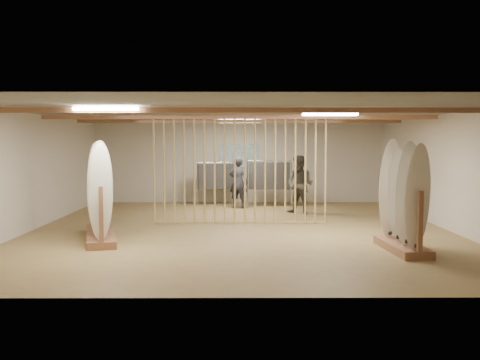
{
  "coord_description": "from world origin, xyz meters",
  "views": [
    {
      "loc": [
        -0.08,
        -13.55,
        2.15
      ],
      "look_at": [
        0.0,
        0.0,
        1.2
      ],
      "focal_mm": 42.0,
      "sensor_mm": 36.0,
      "label": 1
    }
  ],
  "objects_px": {
    "clothing_rack_b": "(269,176)",
    "shopper_a": "(238,179)",
    "clothing_rack_a": "(216,176)",
    "rack_right": "(403,215)",
    "rack_left": "(100,207)",
    "shopper_b": "(300,181)"
  },
  "relations": [
    {
      "from": "clothing_rack_a",
      "to": "shopper_a",
      "type": "relative_size",
      "value": 0.78
    },
    {
      "from": "shopper_a",
      "to": "shopper_b",
      "type": "relative_size",
      "value": 0.96
    },
    {
      "from": "rack_left",
      "to": "shopper_a",
      "type": "relative_size",
      "value": 1.42
    },
    {
      "from": "rack_right",
      "to": "shopper_b",
      "type": "bearing_deg",
      "value": 99.69
    },
    {
      "from": "rack_left",
      "to": "shopper_b",
      "type": "bearing_deg",
      "value": 26.42
    },
    {
      "from": "rack_right",
      "to": "shopper_a",
      "type": "distance_m",
      "value": 7.71
    },
    {
      "from": "rack_right",
      "to": "shopper_a",
      "type": "height_order",
      "value": "rack_right"
    },
    {
      "from": "clothing_rack_b",
      "to": "shopper_a",
      "type": "relative_size",
      "value": 0.82
    },
    {
      "from": "clothing_rack_b",
      "to": "shopper_b",
      "type": "distance_m",
      "value": 2.04
    },
    {
      "from": "rack_right",
      "to": "shopper_a",
      "type": "relative_size",
      "value": 1.11
    },
    {
      "from": "clothing_rack_a",
      "to": "shopper_a",
      "type": "distance_m",
      "value": 1.19
    },
    {
      "from": "rack_left",
      "to": "clothing_rack_b",
      "type": "height_order",
      "value": "rack_left"
    },
    {
      "from": "shopper_a",
      "to": "rack_right",
      "type": "bearing_deg",
      "value": 130.89
    },
    {
      "from": "rack_left",
      "to": "rack_right",
      "type": "height_order",
      "value": "rack_left"
    },
    {
      "from": "rack_right",
      "to": "clothing_rack_b",
      "type": "xyz_separation_m",
      "value": [
        -2.16,
        7.48,
        0.3
      ]
    },
    {
      "from": "shopper_a",
      "to": "shopper_b",
      "type": "bearing_deg",
      "value": 158.47
    },
    {
      "from": "clothing_rack_b",
      "to": "shopper_a",
      "type": "distance_m",
      "value": 1.12
    },
    {
      "from": "rack_left",
      "to": "clothing_rack_a",
      "type": "distance_m",
      "value": 7.01
    },
    {
      "from": "clothing_rack_a",
      "to": "shopper_b",
      "type": "xyz_separation_m",
      "value": [
        2.55,
        -2.35,
        0.01
      ]
    },
    {
      "from": "rack_left",
      "to": "clothing_rack_a",
      "type": "xyz_separation_m",
      "value": [
        2.3,
        6.62,
        0.24
      ]
    },
    {
      "from": "rack_left",
      "to": "shopper_b",
      "type": "height_order",
      "value": "rack_left"
    },
    {
      "from": "shopper_a",
      "to": "shopper_b",
      "type": "xyz_separation_m",
      "value": [
        1.81,
        -1.42,
        0.03
      ]
    }
  ]
}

